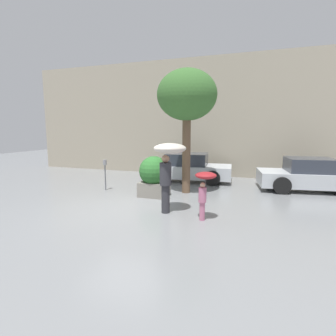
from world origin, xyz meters
The scene contains 9 objects.
ground_plane centered at (0.00, 0.00, 0.00)m, with size 40.00×40.00×0.00m, color slate.
building_facade centered at (0.00, 6.50, 3.00)m, with size 18.00×0.30×6.00m.
planter_box centered at (0.34, 1.54, 0.75)m, with size 1.07×1.07×1.46m.
person_adult centered at (1.44, -0.05, 1.55)m, with size 0.93×0.93×2.03m.
person_child centered at (2.56, -0.38, 0.99)m, with size 0.57×0.57×1.30m.
parked_car_near centered at (0.74, 4.73, 0.59)m, with size 4.22×2.16×1.29m.
parked_car_far centered at (5.83, 4.36, 0.59)m, with size 3.99×2.28×1.29m.
street_tree centered at (1.30, 2.45, 3.59)m, with size 2.20×2.20×4.60m.
parking_meter centered at (-1.83, 1.76, 0.88)m, with size 0.14×0.14×1.23m.
Camera 1 is at (3.83, -7.11, 2.43)m, focal length 28.00 mm.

